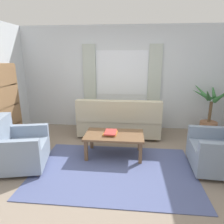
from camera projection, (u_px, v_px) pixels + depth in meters
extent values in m
plane|color=gray|center=(114.00, 170.00, 3.38)|extent=(6.24, 6.24, 0.00)
cube|color=silver|center=(122.00, 79.00, 5.19)|extent=(5.32, 0.12, 2.60)
cube|color=white|center=(122.00, 73.00, 5.09)|extent=(1.30, 0.01, 1.10)
cube|color=#B2BCB2|center=(89.00, 73.00, 5.14)|extent=(0.32, 0.06, 1.40)
cube|color=#B2BCB2|center=(155.00, 73.00, 4.99)|extent=(0.32, 0.06, 1.40)
cube|color=#4C5684|center=(114.00, 170.00, 3.37)|extent=(2.68, 1.79, 0.01)
cube|color=#BCB293|center=(119.00, 125.00, 4.86)|extent=(1.90, 0.80, 0.38)
cube|color=#BCB293|center=(118.00, 111.00, 4.44)|extent=(1.90, 0.20, 0.48)
cube|color=#BCB293|center=(156.00, 114.00, 4.70)|extent=(0.16, 0.80, 0.24)
cube|color=#BCB293|center=(84.00, 112.00, 4.86)|extent=(0.16, 0.80, 0.24)
cylinder|color=brown|center=(153.00, 130.00, 5.13)|extent=(0.06, 0.06, 0.06)
cylinder|color=brown|center=(88.00, 128.00, 5.29)|extent=(0.06, 0.06, 0.06)
cylinder|color=brown|center=(155.00, 139.00, 4.55)|extent=(0.06, 0.06, 0.06)
cylinder|color=brown|center=(82.00, 137.00, 4.72)|extent=(0.06, 0.06, 0.06)
cube|color=gray|center=(22.00, 154.00, 3.44)|extent=(0.97, 1.00, 0.36)
cube|color=gray|center=(12.00, 148.00, 3.02)|extent=(0.81, 0.29, 0.22)
cube|color=gray|center=(26.00, 131.00, 3.70)|extent=(0.81, 0.29, 0.22)
cylinder|color=brown|center=(38.00, 174.00, 3.21)|extent=(0.05, 0.05, 0.06)
cylinder|color=brown|center=(46.00, 155.00, 3.86)|extent=(0.05, 0.05, 0.06)
cylinder|color=brown|center=(11.00, 157.00, 3.78)|extent=(0.05, 0.05, 0.06)
cube|color=gray|center=(216.00, 157.00, 3.34)|extent=(0.84, 0.88, 0.36)
cube|color=gray|center=(212.00, 133.00, 3.60)|extent=(0.81, 0.16, 0.22)
cylinder|color=brown|center=(190.00, 157.00, 3.77)|extent=(0.05, 0.05, 0.06)
cylinder|color=brown|center=(200.00, 178.00, 3.12)|extent=(0.05, 0.05, 0.06)
cube|color=brown|center=(114.00, 135.00, 3.78)|extent=(1.10, 0.64, 0.04)
cube|color=brown|center=(86.00, 151.00, 3.64)|extent=(0.06, 0.06, 0.40)
cube|color=brown|center=(140.00, 153.00, 3.54)|extent=(0.06, 0.06, 0.40)
cube|color=brown|center=(92.00, 139.00, 4.13)|extent=(0.06, 0.06, 0.40)
cube|color=brown|center=(139.00, 141.00, 4.04)|extent=(0.06, 0.06, 0.40)
cube|color=orange|center=(110.00, 133.00, 3.78)|extent=(0.27, 0.28, 0.03)
cube|color=#B23833|center=(111.00, 132.00, 3.77)|extent=(0.22, 0.32, 0.03)
cylinder|color=#9E6B4C|center=(208.00, 128.00, 4.85)|extent=(0.39, 0.39, 0.34)
cylinder|color=brown|center=(210.00, 112.00, 4.74)|extent=(0.07, 0.07, 0.49)
cone|color=#38753D|center=(213.00, 90.00, 4.89)|extent=(0.25, 0.62, 0.39)
cone|color=#38753D|center=(201.00, 91.00, 4.86)|extent=(0.37, 0.52, 0.42)
cone|color=#38753D|center=(202.00, 95.00, 4.66)|extent=(0.48, 0.12, 0.30)
cone|color=#38753D|center=(208.00, 95.00, 4.41)|extent=(0.37, 0.54, 0.40)
cone|color=#38753D|center=(223.00, 95.00, 4.32)|extent=(0.24, 0.56, 0.49)
cube|color=olive|center=(13.00, 103.00, 4.49)|extent=(0.30, 0.04, 1.70)
cube|color=olive|center=(7.00, 108.00, 4.04)|extent=(0.02, 0.90, 1.70)
cube|color=olive|center=(6.00, 146.00, 4.28)|extent=(0.30, 0.86, 0.02)
cube|color=olive|center=(3.00, 127.00, 4.17)|extent=(0.30, 0.86, 0.02)
cube|color=olive|center=(0.00, 107.00, 4.05)|extent=(0.30, 0.86, 0.02)
cube|color=#387F4C|center=(12.00, 115.00, 4.46)|extent=(0.26, 0.09, 0.29)
cube|color=#335199|center=(10.00, 118.00, 4.37)|extent=(0.28, 0.09, 0.21)
cube|color=#335199|center=(7.00, 119.00, 4.29)|extent=(0.24, 0.07, 0.24)
cube|color=#335199|center=(4.00, 121.00, 4.20)|extent=(0.27, 0.08, 0.19)
cube|color=#335199|center=(1.00, 121.00, 4.10)|extent=(0.27, 0.08, 0.27)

